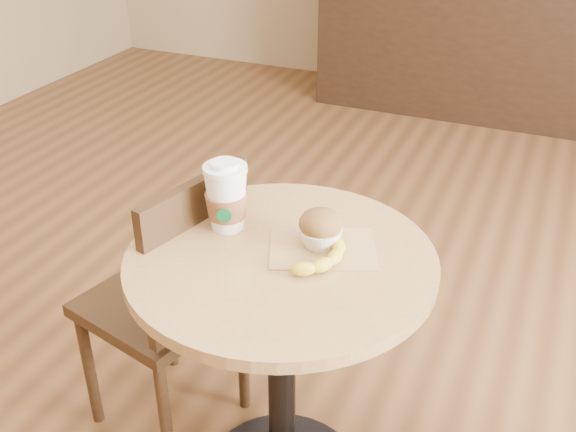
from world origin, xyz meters
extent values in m
cylinder|color=black|center=(-0.10, 0.04, 0.38)|extent=(0.07, 0.07, 0.72)
cylinder|color=#A27C4A|center=(-0.10, 0.04, 0.73)|extent=(0.71, 0.71, 0.03)
cube|color=#332112|center=(-0.52, 0.13, 0.42)|extent=(0.46, 0.46, 0.04)
cylinder|color=#332112|center=(-0.63, 0.33, 0.21)|extent=(0.03, 0.03, 0.42)
cylinder|color=#332112|center=(-0.71, 0.02, 0.21)|extent=(0.03, 0.03, 0.42)
cylinder|color=#332112|center=(-0.32, 0.25, 0.21)|extent=(0.03, 0.03, 0.42)
cylinder|color=#332112|center=(-0.40, -0.06, 0.21)|extent=(0.03, 0.03, 0.42)
cube|color=#332112|center=(-0.35, 0.09, 0.66)|extent=(0.11, 0.35, 0.40)
cube|color=black|center=(0.00, 3.18, 0.50)|extent=(2.20, 0.60, 1.00)
cube|color=#A68150|center=(-0.02, 0.10, 0.75)|extent=(0.29, 0.26, 0.00)
cylinder|color=white|center=(-0.27, 0.10, 0.91)|extent=(0.10, 0.10, 0.01)
cylinder|color=white|center=(-0.27, 0.10, 0.92)|extent=(0.07, 0.07, 0.01)
cylinder|color=#085328|center=(-0.25, 0.05, 0.81)|extent=(0.03, 0.01, 0.04)
ellipsoid|color=brown|center=(-0.03, 0.11, 0.81)|extent=(0.10, 0.10, 0.06)
ellipsoid|color=#F0E2C0|center=(-0.03, 0.11, 0.83)|extent=(0.04, 0.04, 0.02)
camera|label=1|loc=(0.42, -1.12, 1.58)|focal=42.00mm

